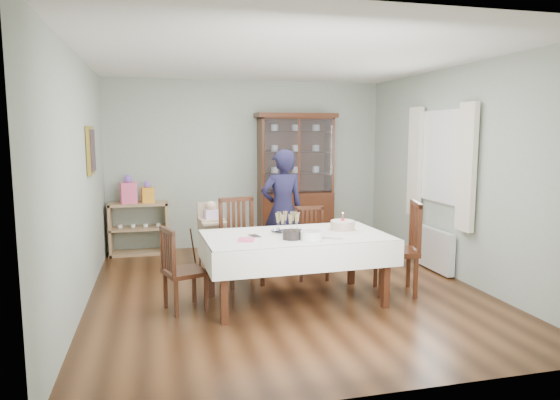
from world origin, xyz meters
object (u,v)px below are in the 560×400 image
object	(u,v)px
chair_far_left	(242,258)
gift_bag_pink	(128,191)
sideboard	(139,228)
china_cabinet	(296,178)
chair_end_right	(397,266)
birthday_cake	(343,226)
high_chair	(212,244)
chair_far_right	(311,257)
champagne_tray	(288,226)
chair_end_left	(184,286)
gift_bag_orange	(148,193)
woman	(282,210)
dining_table	(295,268)

from	to	relation	value
chair_far_left	gift_bag_pink	bearing A→B (deg)	118.20
chair_far_left	sideboard	bearing A→B (deg)	115.20
sideboard	china_cabinet	bearing A→B (deg)	-0.49
chair_end_right	gift_bag_pink	distance (m)	4.16
china_cabinet	birthday_cake	size ratio (longest dim) A/B	6.93
sideboard	high_chair	xyz separation A→B (m)	(0.98, -1.27, -0.02)
sideboard	chair_far_right	world-z (taller)	chair_far_right
champagne_tray	gift_bag_pink	bearing A→B (deg)	125.23
chair_end_left	gift_bag_orange	bearing A→B (deg)	-9.76
gift_bag_pink	gift_bag_orange	size ratio (longest dim) A/B	1.31
chair_far_left	high_chair	size ratio (longest dim) A/B	1.09
china_cabinet	chair_far_right	distance (m)	2.04
chair_far_left	gift_bag_pink	size ratio (longest dim) A/B	2.42
chair_far_right	chair_end_left	distance (m)	1.87
chair_end_right	woman	distance (m)	1.75
sideboard	chair_end_right	bearing A→B (deg)	-41.86
high_chair	birthday_cake	xyz separation A→B (m)	(1.33, -1.39, 0.44)
woman	gift_bag_pink	distance (m)	2.48
chair_end_right	champagne_tray	bearing A→B (deg)	-77.35
chair_far_left	china_cabinet	bearing A→B (deg)	47.66
champagne_tray	gift_bag_pink	size ratio (longest dim) A/B	0.86
champagne_tray	woman	bearing A→B (deg)	78.53
chair_end_right	champagne_tray	world-z (taller)	chair_end_right
high_chair	gift_bag_pink	distance (m)	1.78
china_cabinet	chair_end_left	bearing A→B (deg)	-126.45
dining_table	woman	xyz separation A→B (m)	(0.19, 1.35, 0.44)
high_chair	champagne_tray	world-z (taller)	champagne_tray
chair_end_right	birthday_cake	world-z (taller)	chair_end_right
dining_table	chair_far_right	size ratio (longest dim) A/B	2.25
chair_far_right	champagne_tray	world-z (taller)	champagne_tray
chair_far_left	chair_end_left	distance (m)	1.10
woman	birthday_cake	distance (m)	1.34
chair_end_right	woman	xyz separation A→B (m)	(-1.06, 1.31, 0.50)
birthday_cake	sideboard	bearing A→B (deg)	131.05
high_chair	champagne_tray	bearing A→B (deg)	-70.47
gift_bag_pink	dining_table	bearing A→B (deg)	-55.18
chair_far_right	china_cabinet	bearing A→B (deg)	87.09
sideboard	chair_end_left	xyz separation A→B (m)	(0.53, -2.69, -0.14)
chair_end_right	champagne_tray	xyz separation A→B (m)	(-1.30, 0.08, 0.51)
chair_far_right	woman	distance (m)	0.78
chair_end_right	high_chair	xyz separation A→B (m)	(-2.01, 1.41, 0.06)
chair_far_right	champagne_tray	xyz separation A→B (m)	(-0.52, -0.75, 0.56)
woman	birthday_cake	bearing A→B (deg)	101.28
chair_end_right	gift_bag_orange	xyz separation A→B (m)	(-2.84, 2.66, 0.63)
chair_far_right	chair_end_right	size ratio (longest dim) A/B	0.84
high_chair	gift_bag_orange	distance (m)	1.60
china_cabinet	high_chair	world-z (taller)	china_cabinet
chair_end_right	gift_bag_pink	bearing A→B (deg)	-114.16
gift_bag_pink	gift_bag_orange	distance (m)	0.28
dining_table	high_chair	bearing A→B (deg)	117.72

